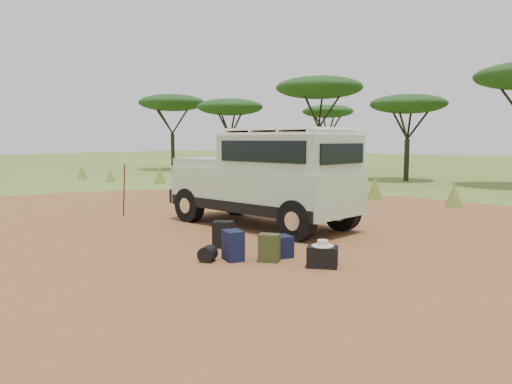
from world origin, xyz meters
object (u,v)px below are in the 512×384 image
Objects in this scene: safari_vehicle at (267,180)px; backpack_navy at (233,246)px; walking_staff at (124,191)px; backpack_black at (223,235)px; hard_case at (322,257)px; duffel_navy at (283,246)px; backpack_olive at (269,248)px.

safari_vehicle is 9.55× the size of backpack_navy.
backpack_navy is at bearing -82.10° from walking_staff.
backpack_black reaches higher than hard_case.
duffel_navy is at bearing -23.82° from backpack_black.
backpack_black is 0.99× the size of backpack_navy.
hard_case is at bearing 49.86° from backpack_navy.
hard_case is at bearing -29.78° from backpack_black.
walking_staff is 6.38m from backpack_navy.
walking_staff is at bearing 142.96° from hard_case.
backpack_olive is at bearing 58.65° from backpack_navy.
duffel_navy is 0.79× the size of hard_case.
backpack_olive is 1.04m from hard_case.
safari_vehicle is 3.91m from backpack_navy.
duffel_navy is 1.03m from hard_case.
backpack_navy is at bearing 174.63° from hard_case.
backpack_olive is at bearing -46.78° from safari_vehicle.
walking_staff is 6.76m from duffel_navy.
duffel_navy reaches higher than hard_case.
safari_vehicle reaches higher than backpack_navy.
safari_vehicle is 3.61m from duffel_navy.
backpack_olive is (1.49, -0.45, -0.02)m from backpack_black.
backpack_navy is 1.02m from duffel_navy.
walking_staff is 2.84× the size of backpack_navy.
backpack_black is at bearing 169.78° from backpack_navy.
hard_case is at bearing -33.99° from safari_vehicle.
duffel_navy is (2.21, -2.66, -1.03)m from safari_vehicle.
safari_vehicle is 3.36× the size of walking_staff.
duffel_navy is at bearing -42.09° from safari_vehicle.
safari_vehicle is 3.95m from backpack_olive.
safari_vehicle is at bearing -46.15° from walking_staff.
backpack_navy is 1.35× the size of duffel_navy.
backpack_black reaches higher than backpack_olive.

